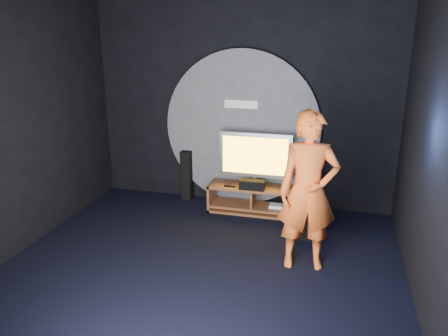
# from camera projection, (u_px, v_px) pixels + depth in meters

# --- Properties ---
(floor) EXTENTS (5.00, 5.00, 0.00)m
(floor) POSITION_uv_depth(u_px,v_px,m) (197.00, 273.00, 5.39)
(floor) COLOR black
(floor) RESTS_ON ground
(back_wall) EXTENTS (5.00, 0.04, 3.50)m
(back_wall) POSITION_uv_depth(u_px,v_px,m) (243.00, 101.00, 7.17)
(back_wall) COLOR black
(back_wall) RESTS_ON ground
(front_wall) EXTENTS (5.00, 0.04, 3.50)m
(front_wall) POSITION_uv_depth(u_px,v_px,m) (60.00, 231.00, 2.56)
(front_wall) COLOR black
(front_wall) RESTS_ON ground
(left_wall) EXTENTS (0.04, 5.00, 3.50)m
(left_wall) POSITION_uv_depth(u_px,v_px,m) (5.00, 124.00, 5.46)
(left_wall) COLOR black
(left_wall) RESTS_ON ground
(right_wall) EXTENTS (0.04, 5.00, 3.50)m
(right_wall) POSITION_uv_depth(u_px,v_px,m) (438.00, 150.00, 4.26)
(right_wall) COLOR black
(right_wall) RESTS_ON ground
(wall_disc_panel) EXTENTS (2.60, 0.11, 2.60)m
(wall_disc_panel) POSITION_uv_depth(u_px,v_px,m) (241.00, 129.00, 7.25)
(wall_disc_panel) COLOR #515156
(wall_disc_panel) RESTS_ON ground
(media_console) EXTENTS (1.46, 0.45, 0.45)m
(media_console) POSITION_uv_depth(u_px,v_px,m) (254.00, 201.00, 7.15)
(media_console) COLOR brown
(media_console) RESTS_ON ground
(tv) EXTENTS (1.18, 0.22, 0.87)m
(tv) POSITION_uv_depth(u_px,v_px,m) (255.00, 157.00, 6.99)
(tv) COLOR #ACACB3
(tv) RESTS_ON media_console
(center_speaker) EXTENTS (0.40, 0.15, 0.15)m
(center_speaker) POSITION_uv_depth(u_px,v_px,m) (252.00, 185.00, 6.92)
(center_speaker) COLOR black
(center_speaker) RESTS_ON media_console
(remote) EXTENTS (0.18, 0.05, 0.02)m
(remote) POSITION_uv_depth(u_px,v_px,m) (230.00, 186.00, 7.05)
(remote) COLOR black
(remote) RESTS_ON media_console
(tower_speaker_left) EXTENTS (0.17, 0.19, 0.87)m
(tower_speaker_left) POSITION_uv_depth(u_px,v_px,m) (187.00, 175.00, 7.65)
(tower_speaker_left) COLOR black
(tower_speaker_left) RESTS_ON ground
(tower_speaker_right) EXTENTS (0.17, 0.19, 0.87)m
(tower_speaker_right) POSITION_uv_depth(u_px,v_px,m) (306.00, 192.00, 6.87)
(tower_speaker_right) COLOR black
(tower_speaker_right) RESTS_ON ground
(subwoofer) EXTENTS (0.32, 0.32, 0.35)m
(subwoofer) POSITION_uv_depth(u_px,v_px,m) (302.00, 225.00, 6.32)
(subwoofer) COLOR black
(subwoofer) RESTS_ON ground
(player) EXTENTS (0.80, 0.60, 1.99)m
(player) POSITION_uv_depth(u_px,v_px,m) (308.00, 192.00, 5.30)
(player) COLOR orange
(player) RESTS_ON ground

